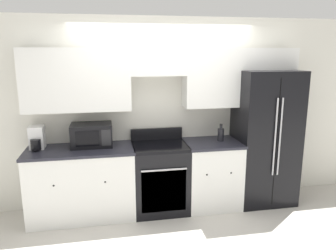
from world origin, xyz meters
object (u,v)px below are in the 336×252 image
Objects in this scene: refrigerator at (263,137)px; microwave at (92,135)px; bottle at (221,134)px; oven_range at (160,177)px.

microwave is at bearing 178.93° from refrigerator.
bottle is (-0.65, -0.03, 0.08)m from refrigerator.
microwave is (-0.88, 0.11, 0.61)m from oven_range.
refrigerator reaches higher than microwave.
microwave is 1.74m from bottle.
refrigerator reaches higher than oven_range.
microwave reaches higher than oven_range.
oven_range is at bearing -177.56° from refrigerator.
oven_range is at bearing -7.05° from microwave.
oven_range is 2.08× the size of microwave.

